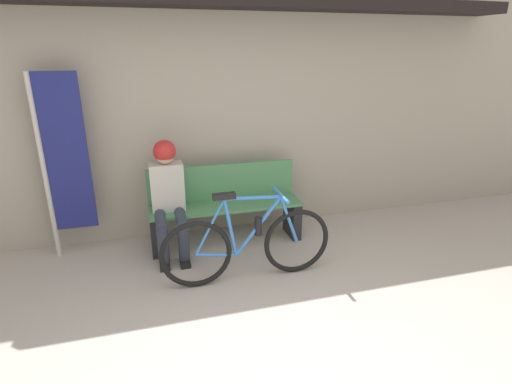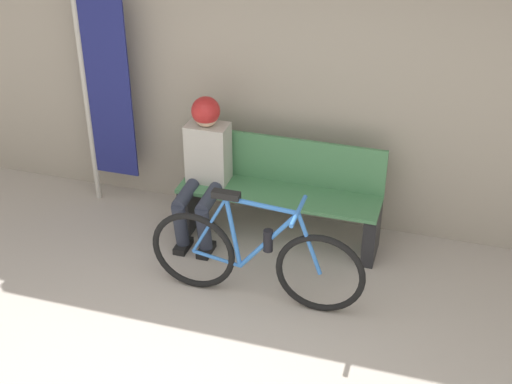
# 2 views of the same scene
# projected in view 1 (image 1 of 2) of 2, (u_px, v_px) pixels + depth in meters

# --- Properties ---
(storefront_wall) EXTENTS (12.00, 0.56, 3.20)m
(storefront_wall) POSITION_uv_depth(u_px,v_px,m) (213.00, 87.00, 4.36)
(storefront_wall) COLOR #9E9384
(storefront_wall) RESTS_ON ground_plane
(park_bench_near) EXTENTS (1.64, 0.42, 0.86)m
(park_bench_near) POSITION_uv_depth(u_px,v_px,m) (226.00, 207.00, 4.41)
(park_bench_near) COLOR #477F51
(park_bench_near) RESTS_ON ground_plane
(bicycle) EXTENTS (1.61, 0.40, 0.88)m
(bicycle) POSITION_uv_depth(u_px,v_px,m) (248.00, 244.00, 3.68)
(bicycle) COLOR black
(bicycle) RESTS_ON ground_plane
(person_seated) EXTENTS (0.34, 0.61, 1.21)m
(person_seated) POSITION_uv_depth(u_px,v_px,m) (168.00, 191.00, 4.06)
(person_seated) COLOR #2D3342
(person_seated) RESTS_ON ground_plane
(banner_pole) EXTENTS (0.45, 0.05, 1.87)m
(banner_pole) POSITION_uv_depth(u_px,v_px,m) (61.00, 159.00, 3.92)
(banner_pole) COLOR #B7B2A8
(banner_pole) RESTS_ON ground_plane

